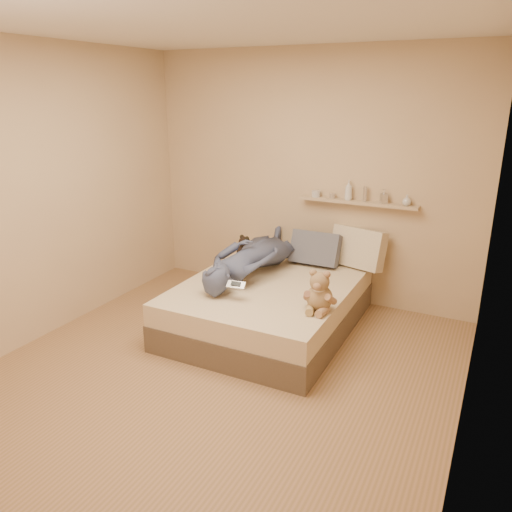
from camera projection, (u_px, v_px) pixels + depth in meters
The scene contains 10 objects.
room at pixel (216, 216), 3.64m from camera, with size 3.80×3.80×3.80m.
bed at pixel (269, 305), 4.76m from camera, with size 1.50×1.90×0.45m.
game_console at pixel (236, 285), 4.26m from camera, with size 0.17×0.09×0.06m.
teddy_bear at pixel (319, 294), 4.06m from camera, with size 0.30×0.29×0.36m.
dark_plush at pixel (245, 250), 5.24m from camera, with size 0.19×0.19×0.29m.
pillow_cream at pixel (358, 248), 5.08m from camera, with size 0.55×0.16×0.40m, color beige.
pillow_grey at pixel (315, 249), 5.14m from camera, with size 0.50×0.14×0.34m, color slate.
person at pixel (253, 256), 4.88m from camera, with size 0.56×1.53×0.37m, color #404865.
wall_shelf at pixel (358, 202), 5.02m from camera, with size 1.20×0.12×0.03m, color tan.
shelf_bottles at pixel (362, 194), 4.98m from camera, with size 1.03×0.12×0.20m.
Camera 1 is at (1.86, -3.03, 2.17)m, focal length 35.00 mm.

